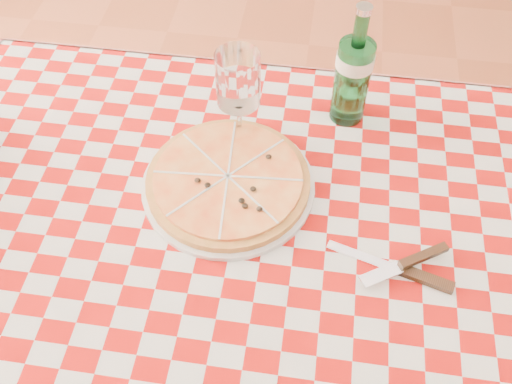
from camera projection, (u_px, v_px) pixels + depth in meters
dining_table at (262, 273)px, 1.02m from camera, size 1.20×0.80×0.75m
tablecloth at (263, 245)px, 0.95m from camera, size 1.30×0.90×0.01m
pizza_plate at (228, 180)px, 1.00m from camera, size 0.33×0.33×0.04m
water_bottle at (354, 66)px, 1.03m from camera, size 0.09×0.09×0.25m
wine_glass at (239, 100)px, 1.01m from camera, size 0.10×0.10×0.20m
cutlery at (400, 267)px, 0.91m from camera, size 0.26×0.23×0.02m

